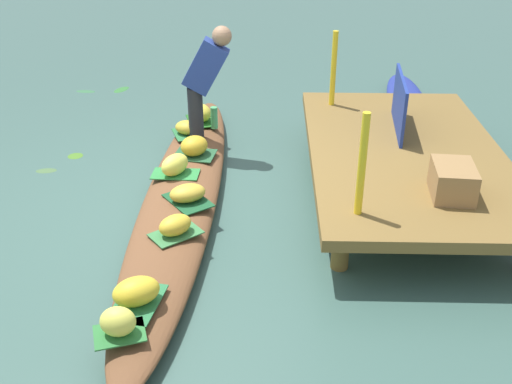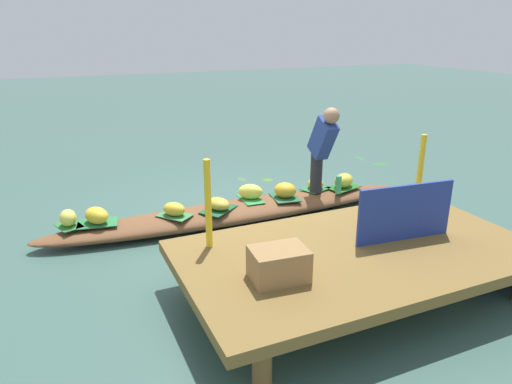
% 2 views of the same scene
% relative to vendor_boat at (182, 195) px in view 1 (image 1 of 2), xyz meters
% --- Properties ---
extents(canal_water, '(40.00, 40.00, 0.00)m').
position_rel_vendor_boat_xyz_m(canal_water, '(0.00, 0.00, -0.11)').
color(canal_water, '#3B5C53').
rests_on(canal_water, ground).
extents(dock_platform, '(3.20, 1.80, 0.45)m').
position_rel_vendor_boat_xyz_m(dock_platform, '(-0.32, 2.09, 0.28)').
color(dock_platform, brown).
rests_on(dock_platform, ground).
extents(vendor_boat, '(4.93, 0.72, 0.21)m').
position_rel_vendor_boat_xyz_m(vendor_boat, '(0.00, 0.00, 0.00)').
color(vendor_boat, brown).
rests_on(vendor_boat, ground).
extents(moored_boat, '(2.52, 0.69, 0.18)m').
position_rel_vendor_boat_xyz_m(moored_boat, '(-2.54, 2.58, -0.01)').
color(moored_boat, navy).
rests_on(moored_boat, ground).
extents(leaf_mat_0, '(0.38, 0.45, 0.01)m').
position_rel_vendor_boat_xyz_m(leaf_mat_0, '(-0.65, 0.04, 0.11)').
color(leaf_mat_0, '#255733').
rests_on(leaf_mat_0, vendor_boat).
extents(banana_bunch_0, '(0.38, 0.38, 0.20)m').
position_rel_vendor_boat_xyz_m(banana_bunch_0, '(-0.65, 0.04, 0.21)').
color(banana_bunch_0, gold).
rests_on(banana_bunch_0, vendor_boat).
extents(leaf_mat_1, '(0.53, 0.50, 0.01)m').
position_rel_vendor_boat_xyz_m(leaf_mat_1, '(0.30, 0.10, 0.11)').
color(leaf_mat_1, '#184F2A').
rests_on(leaf_mat_1, vendor_boat).
extents(banana_bunch_1, '(0.34, 0.38, 0.15)m').
position_rel_vendor_boat_xyz_m(banana_bunch_1, '(0.30, 0.10, 0.18)').
color(banana_bunch_1, gold).
rests_on(banana_bunch_1, vendor_boat).
extents(leaf_mat_2, '(0.32, 0.37, 0.01)m').
position_rel_vendor_boat_xyz_m(leaf_mat_2, '(2.01, -0.11, 0.11)').
color(leaf_mat_2, '#2D7536').
rests_on(leaf_mat_2, vendor_boat).
extents(banana_bunch_2, '(0.20, 0.24, 0.19)m').
position_rel_vendor_boat_xyz_m(banana_bunch_2, '(2.01, -0.11, 0.21)').
color(banana_bunch_2, '#EDE155').
rests_on(banana_bunch_2, vendor_boat).
extents(leaf_mat_3, '(0.44, 0.46, 0.01)m').
position_rel_vendor_boat_xyz_m(leaf_mat_3, '(0.84, 0.07, 0.11)').
color(leaf_mat_3, '#397A41').
rests_on(leaf_mat_3, vendor_boat).
extents(banana_bunch_3, '(0.33, 0.33, 0.16)m').
position_rel_vendor_boat_xyz_m(banana_bunch_3, '(0.84, 0.07, 0.19)').
color(banana_bunch_3, gold).
rests_on(banana_bunch_3, vendor_boat).
extents(leaf_mat_4, '(0.44, 0.39, 0.01)m').
position_rel_vendor_boat_xyz_m(leaf_mat_4, '(-1.20, -0.10, 0.11)').
color(leaf_mat_4, '#2A713D').
rests_on(leaf_mat_4, vendor_boat).
extents(banana_bunch_4, '(0.29, 0.32, 0.15)m').
position_rel_vendor_boat_xyz_m(banana_bunch_4, '(-1.20, -0.10, 0.18)').
color(banana_bunch_4, gold).
rests_on(banana_bunch_4, vendor_boat).
extents(leaf_mat_5, '(0.51, 0.40, 0.01)m').
position_rel_vendor_boat_xyz_m(leaf_mat_5, '(-1.58, 0.01, 0.11)').
color(leaf_mat_5, '#216421').
rests_on(leaf_mat_5, vendor_boat).
extents(banana_bunch_5, '(0.38, 0.34, 0.20)m').
position_rel_vendor_boat_xyz_m(banana_bunch_5, '(-1.58, 0.01, 0.21)').
color(banana_bunch_5, yellow).
rests_on(banana_bunch_5, vendor_boat).
extents(leaf_mat_6, '(0.49, 0.36, 0.01)m').
position_rel_vendor_boat_xyz_m(leaf_mat_6, '(1.70, -0.06, 0.11)').
color(leaf_mat_6, '#297441').
rests_on(leaf_mat_6, vendor_boat).
extents(banana_bunch_6, '(0.34, 0.38, 0.19)m').
position_rel_vendor_boat_xyz_m(banana_bunch_6, '(1.70, -0.06, 0.20)').
color(banana_bunch_6, yellow).
rests_on(banana_bunch_6, vendor_boat).
extents(leaf_mat_7, '(0.26, 0.45, 0.01)m').
position_rel_vendor_boat_xyz_m(leaf_mat_7, '(-0.21, -0.09, 0.11)').
color(leaf_mat_7, '#2D843E').
rests_on(leaf_mat_7, vendor_boat).
extents(banana_bunch_7, '(0.37, 0.33, 0.20)m').
position_rel_vendor_boat_xyz_m(banana_bunch_7, '(-0.21, -0.09, 0.21)').
color(banana_bunch_7, '#F3E752').
rests_on(banana_bunch_7, vendor_boat).
extents(vendor_person, '(0.20, 0.52, 1.19)m').
position_rel_vendor_boat_xyz_m(vendor_person, '(-1.13, 0.13, 0.79)').
color(vendor_person, '#28282D').
rests_on(vendor_person, vendor_boat).
extents(water_bottle, '(0.08, 0.08, 0.24)m').
position_rel_vendor_boat_xyz_m(water_bottle, '(-1.38, 0.18, 0.23)').
color(water_bottle, '#4CB469').
rests_on(water_bottle, vendor_boat).
extents(market_banner, '(0.98, 0.12, 0.54)m').
position_rel_vendor_boat_xyz_m(market_banner, '(-0.82, 2.09, 0.61)').
color(market_banner, navy).
rests_on(market_banner, dock_platform).
extents(railing_post_west, '(0.06, 0.06, 0.82)m').
position_rel_vendor_boat_xyz_m(railing_post_west, '(-1.52, 1.49, 0.75)').
color(railing_post_west, yellow).
rests_on(railing_post_west, dock_platform).
extents(railing_post_east, '(0.06, 0.06, 0.82)m').
position_rel_vendor_boat_xyz_m(railing_post_east, '(0.88, 1.49, 0.75)').
color(railing_post_east, yellow).
rests_on(railing_post_east, dock_platform).
extents(produce_crate, '(0.47, 0.36, 0.26)m').
position_rel_vendor_boat_xyz_m(produce_crate, '(0.57, 2.27, 0.47)').
color(produce_crate, '#997244').
rests_on(produce_crate, dock_platform).
extents(drifting_plant_0, '(0.15, 0.23, 0.01)m').
position_rel_vendor_boat_xyz_m(drifting_plant_0, '(-0.68, -1.52, -0.10)').
color(drifting_plant_0, '#46693C').
rests_on(drifting_plant_0, ground).
extents(drifting_plant_1, '(0.16, 0.29, 0.01)m').
position_rel_vendor_boat_xyz_m(drifting_plant_1, '(-3.19, -1.81, -0.10)').
color(drifting_plant_1, '#346B41').
rests_on(drifting_plant_1, ground).
extents(drifting_plant_2, '(0.33, 0.25, 0.01)m').
position_rel_vendor_boat_xyz_m(drifting_plant_2, '(-3.29, -1.32, -0.10)').
color(drifting_plant_2, '#307132').
rests_on(drifting_plant_2, ground).
extents(drifting_plant_3, '(0.22, 0.22, 0.01)m').
position_rel_vendor_boat_xyz_m(drifting_plant_3, '(-1.05, -1.32, -0.10)').
color(drifting_plant_3, '#467824').
rests_on(drifting_plant_3, ground).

